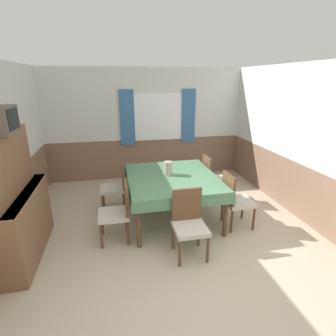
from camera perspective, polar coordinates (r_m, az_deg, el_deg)
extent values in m
plane|color=tan|center=(3.24, 6.50, -27.19)|extent=(16.00, 16.00, 0.00)
cube|color=silver|center=(6.31, -4.90, 13.64)|extent=(5.04, 0.05, 1.65)
cube|color=brown|center=(6.55, -4.59, 2.24)|extent=(5.04, 0.05, 0.95)
cube|color=white|center=(6.35, -2.11, 11.05)|extent=(1.27, 0.01, 1.11)
cube|color=#386699|center=(6.25, -8.86, 10.72)|extent=(0.33, 0.03, 1.27)
cube|color=#386699|center=(6.50, 4.47, 11.18)|extent=(0.33, 0.03, 1.27)
cube|color=silver|center=(4.49, -32.65, 8.77)|extent=(0.05, 4.49, 1.65)
cube|color=brown|center=(4.82, -29.96, -6.52)|extent=(0.05, 4.49, 0.95)
cube|color=silver|center=(5.24, 25.31, 10.94)|extent=(0.05, 4.49, 1.65)
cube|color=brown|center=(5.53, 23.46, -2.45)|extent=(0.05, 4.49, 0.95)
cube|color=#4C7A56|center=(4.44, 0.91, -2.14)|extent=(1.49, 1.69, 0.06)
cube|color=#4C7A56|center=(4.47, 0.90, -3.22)|extent=(1.52, 1.72, 0.12)
cylinder|color=brown|center=(3.83, -6.43, -12.29)|extent=(0.07, 0.07, 0.71)
cylinder|color=brown|center=(4.14, 12.42, -10.12)|extent=(0.07, 0.07, 0.71)
cylinder|color=brown|center=(5.20, -8.15, -3.71)|extent=(0.07, 0.07, 0.71)
cylinder|color=brown|center=(5.44, 5.93, -2.63)|extent=(0.07, 0.07, 0.71)
cylinder|color=brown|center=(5.61, 11.30, -3.98)|extent=(0.04, 0.04, 0.40)
cylinder|color=brown|center=(5.29, 12.89, -5.51)|extent=(0.04, 0.04, 0.40)
cylinder|color=brown|center=(5.47, 7.62, -4.34)|extent=(0.04, 0.04, 0.40)
cylinder|color=brown|center=(5.15, 9.02, -5.94)|extent=(0.04, 0.04, 0.40)
cube|color=#B7B2A3|center=(5.29, 10.35, -2.65)|extent=(0.44, 0.44, 0.06)
cube|color=brown|center=(5.13, 8.45, -0.09)|extent=(0.04, 0.42, 0.47)
cylinder|color=brown|center=(3.65, 8.64, -17.15)|extent=(0.04, 0.04, 0.40)
cylinder|color=brown|center=(3.55, 2.58, -18.06)|extent=(0.04, 0.04, 0.40)
cylinder|color=brown|center=(3.95, 6.69, -14.04)|extent=(0.04, 0.04, 0.40)
cylinder|color=brown|center=(3.86, 1.13, -14.77)|extent=(0.04, 0.04, 0.40)
cube|color=#B7B2A3|center=(3.62, 4.86, -12.99)|extent=(0.44, 0.44, 0.06)
cube|color=brown|center=(3.66, 4.08, -7.86)|extent=(0.42, 0.04, 0.47)
cylinder|color=brown|center=(3.98, -14.32, -14.21)|extent=(0.04, 0.04, 0.40)
cylinder|color=brown|center=(4.31, -14.17, -11.49)|extent=(0.04, 0.04, 0.40)
cylinder|color=brown|center=(3.98, -8.69, -13.86)|extent=(0.04, 0.04, 0.40)
cylinder|color=brown|center=(4.30, -9.02, -11.17)|extent=(0.04, 0.04, 0.40)
cube|color=#B7B2A3|center=(4.02, -11.76, -9.86)|extent=(0.44, 0.44, 0.06)
cube|color=brown|center=(3.91, -9.07, -6.26)|extent=(0.04, 0.42, 0.47)
cylinder|color=brown|center=(4.85, -13.97, -7.89)|extent=(0.04, 0.04, 0.40)
cylinder|color=brown|center=(5.20, -13.88, -6.04)|extent=(0.04, 0.04, 0.40)
cylinder|color=brown|center=(4.85, -9.45, -7.60)|extent=(0.04, 0.04, 0.40)
cylinder|color=brown|center=(5.19, -9.67, -5.77)|extent=(0.04, 0.04, 0.40)
cube|color=#B7B2A3|center=(4.92, -11.92, -4.40)|extent=(0.44, 0.44, 0.06)
cube|color=brown|center=(4.83, -9.76, -1.36)|extent=(0.04, 0.42, 0.47)
cylinder|color=brown|center=(4.79, 15.92, -8.40)|extent=(0.04, 0.04, 0.40)
cylinder|color=brown|center=(4.50, 18.15, -10.48)|extent=(0.04, 0.04, 0.40)
cylinder|color=brown|center=(4.64, 11.71, -9.00)|extent=(0.04, 0.04, 0.40)
cylinder|color=brown|center=(4.34, 13.70, -11.23)|extent=(0.04, 0.04, 0.40)
cube|color=#B7B2A3|center=(4.46, 15.12, -7.16)|extent=(0.44, 0.44, 0.06)
cube|color=brown|center=(4.27, 13.01, -4.29)|extent=(0.04, 0.42, 0.47)
cube|color=brown|center=(4.12, -29.33, -10.76)|extent=(0.44, 1.46, 0.93)
cube|color=#8C5F3F|center=(3.93, -30.38, -4.90)|extent=(0.46, 1.48, 0.02)
cube|color=brown|center=(3.83, -32.14, 0.68)|extent=(0.24, 1.31, 0.80)
cube|color=#51473D|center=(3.60, -32.78, 8.78)|extent=(0.28, 0.42, 0.32)
cube|color=black|center=(3.55, -30.61, 9.15)|extent=(0.01, 0.34, 0.24)
cylinder|color=#A39989|center=(4.45, 0.01, -0.07)|extent=(0.15, 0.15, 0.24)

